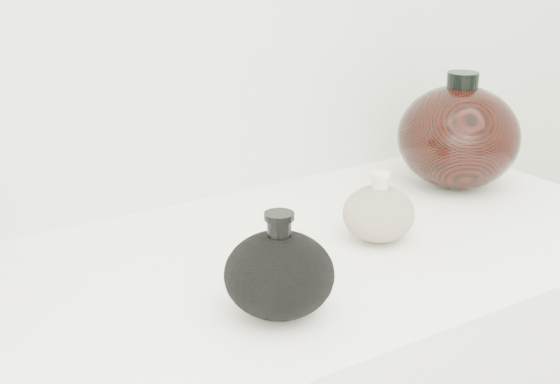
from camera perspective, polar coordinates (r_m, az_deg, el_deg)
black_gourd_vase at (r=0.85m, az=-0.06°, el=-5.99°), size 0.15×0.15×0.12m
cream_gourd_vase at (r=1.05m, az=7.22°, el=-1.54°), size 0.12×0.12×0.09m
right_round_pot at (r=1.27m, az=12.91°, el=3.99°), size 0.22×0.22×0.19m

